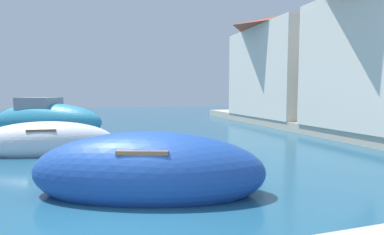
# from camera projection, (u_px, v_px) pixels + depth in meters

# --- Properties ---
(ground) EXTENTS (80.00, 80.00, 0.00)m
(ground) POSITION_uv_depth(u_px,v_px,m) (104.00, 230.00, 4.85)
(ground) COLOR #1E5170
(quay_promenade) EXTENTS (44.00, 32.00, 0.50)m
(quay_promenade) POSITION_uv_depth(u_px,v_px,m) (344.00, 195.00, 5.75)
(quay_promenade) COLOR #BCB29E
(quay_promenade) RESTS_ON ground
(moored_boat_0) EXTENTS (4.78, 2.14, 1.46)m
(moored_boat_0) POSITION_uv_depth(u_px,v_px,m) (47.00, 142.00, 10.84)
(moored_boat_0) COLOR white
(moored_boat_0) RESTS_ON ground
(moored_boat_1) EXTENTS (5.26, 3.37, 1.71)m
(moored_boat_1) POSITION_uv_depth(u_px,v_px,m) (149.00, 172.00, 6.49)
(moored_boat_1) COLOR #1E479E
(moored_boat_1) RESTS_ON ground
(moored_boat_3) EXTENTS (6.67, 5.15, 2.30)m
(moored_boat_3) POSITION_uv_depth(u_px,v_px,m) (47.00, 120.00, 16.92)
(moored_boat_3) COLOR teal
(moored_boat_3) RESTS_ON ground
(waterfront_building_annex) EXTENTS (6.48, 8.21, 7.06)m
(waterfront_building_annex) POSITION_uv_depth(u_px,v_px,m) (293.00, 64.00, 21.37)
(waterfront_building_annex) COLOR silver
(waterfront_building_annex) RESTS_ON quay_promenade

